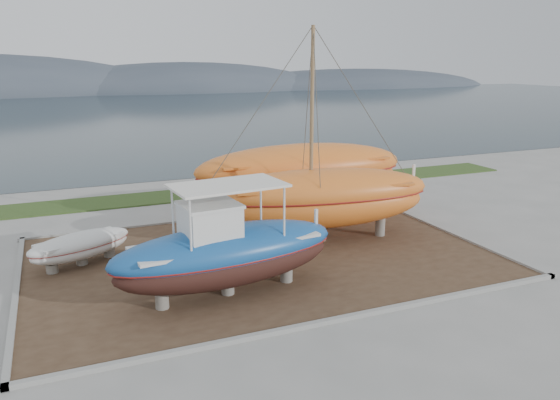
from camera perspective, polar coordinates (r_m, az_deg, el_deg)
name	(u,v)px	position (r m, az deg, el deg)	size (l,w,h in m)	color
ground	(304,296)	(18.96, 2.54, -9.99)	(140.00, 140.00, 0.00)	gray
dirt_patch	(262,257)	(22.35, -1.86, -5.99)	(18.00, 12.00, 0.06)	#422D1E
curb_frame	(262,256)	(22.33, -1.86, -5.88)	(18.60, 12.60, 0.15)	gray
grass_strip	(193,194)	(32.89, -9.05, 0.61)	(44.00, 3.00, 0.08)	#284219
sea	(104,113)	(86.24, -17.94, 8.65)	(260.00, 100.00, 0.04)	#16262D
mountain_ridge	(81,92)	(140.98, -20.07, 10.52)	(200.00, 36.00, 20.00)	#333D49
blue_caique	(227,241)	(18.35, -5.60, -4.24)	(7.98, 2.49, 3.84)	#185095
white_dinghy	(81,249)	(22.68, -20.10, -4.85)	(4.12, 1.54, 1.24)	silver
orange_sailboat	(323,138)	(23.28, 4.49, 6.48)	(9.82, 2.90, 9.11)	orange
orange_bare_hull	(302,181)	(27.58, 2.27, 1.97)	(10.99, 3.30, 3.60)	orange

